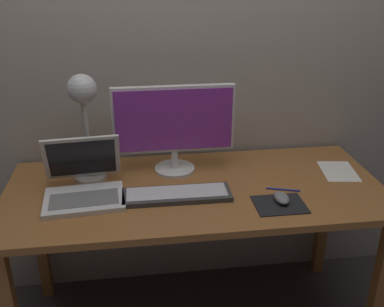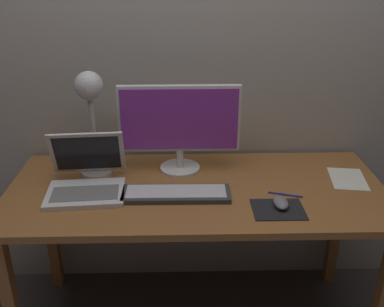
{
  "view_description": "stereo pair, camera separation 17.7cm",
  "coord_description": "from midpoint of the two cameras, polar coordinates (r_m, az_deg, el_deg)",
  "views": [
    {
      "loc": [
        -0.24,
        -1.65,
        1.64
      ],
      "look_at": [
        -0.02,
        -0.05,
        0.92
      ],
      "focal_mm": 41.73,
      "sensor_mm": 36.0,
      "label": 1
    },
    {
      "loc": [
        -0.06,
        -1.67,
        1.64
      ],
      "look_at": [
        -0.02,
        -0.05,
        0.92
      ],
      "focal_mm": 41.73,
      "sensor_mm": 36.0,
      "label": 2
    }
  ],
  "objects": [
    {
      "name": "back_wall",
      "position": [
        2.09,
        2.77,
        14.62
      ],
      "size": [
        4.8,
        0.06,
        2.6
      ],
      "primitive_type": "cube",
      "color": "#A8A099",
      "rests_on": "ground"
    },
    {
      "name": "desk",
      "position": [
        1.93,
        3.23,
        -6.5
      ],
      "size": [
        1.6,
        0.7,
        0.74
      ],
      "color": "#935B2D",
      "rests_on": "ground"
    },
    {
      "name": "monitor",
      "position": [
        1.95,
        0.98,
        3.81
      ],
      "size": [
        0.53,
        0.18,
        0.4
      ],
      "color": "silver",
      "rests_on": "desk"
    },
    {
      "name": "keyboard_main",
      "position": [
        1.82,
        0.74,
        -5.22
      ],
      "size": [
        0.44,
        0.14,
        0.03
      ],
      "color": "#38383A",
      "rests_on": "desk"
    },
    {
      "name": "laptop",
      "position": [
        1.89,
        -10.76,
        -2.63
      ],
      "size": [
        0.34,
        0.34,
        0.23
      ],
      "color": "silver",
      "rests_on": "desk"
    },
    {
      "name": "desk_lamp",
      "position": [
        1.92,
        -10.31,
        6.43
      ],
      "size": [
        0.14,
        0.14,
        0.47
      ],
      "color": "beige",
      "rests_on": "desk"
    },
    {
      "name": "mousepad",
      "position": [
        1.78,
        13.79,
        -7.03
      ],
      "size": [
        0.2,
        0.16,
        0.0
      ],
      "primitive_type": "cube",
      "color": "black",
      "rests_on": "desk"
    },
    {
      "name": "mouse",
      "position": [
        1.79,
        14.1,
        -6.21
      ],
      "size": [
        0.06,
        0.1,
        0.03
      ],
      "primitive_type": "ellipsoid",
      "color": "slate",
      "rests_on": "mousepad"
    },
    {
      "name": "paper_sheet_near_mouse",
      "position": [
        2.11,
        21.59,
        -3.07
      ],
      "size": [
        0.18,
        0.23,
        0.0
      ],
      "primitive_type": "cube",
      "rotation": [
        0.0,
        0.0,
        -0.14
      ],
      "color": "white",
      "rests_on": "desk"
    },
    {
      "name": "pen",
      "position": [
        1.89,
        14.5,
        -5.15
      ],
      "size": [
        0.14,
        0.05,
        0.01
      ],
      "primitive_type": "cylinder",
      "rotation": [
        0.0,
        1.57,
        -0.31
      ],
      "color": "#2633A5",
      "rests_on": "desk"
    }
  ]
}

